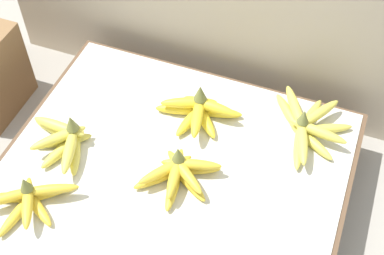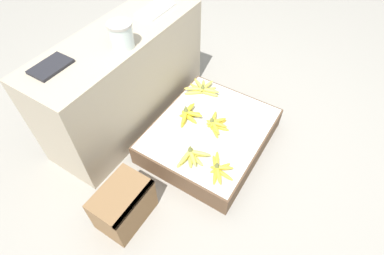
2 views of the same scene
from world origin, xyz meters
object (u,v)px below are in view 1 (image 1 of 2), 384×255
(banana_bunch_front_left, at_px, (28,199))
(banana_bunch_middle_left, at_px, (64,140))
(banana_bunch_middle_midleft, at_px, (179,173))
(banana_bunch_back_midright, at_px, (307,126))
(banana_bunch_back_midleft, at_px, (199,110))

(banana_bunch_front_left, height_order, banana_bunch_middle_left, banana_bunch_middle_left)
(banana_bunch_middle_midleft, distance_m, banana_bunch_back_midright, 0.39)
(banana_bunch_middle_left, distance_m, banana_bunch_back_midright, 0.68)
(banana_bunch_front_left, xyz_separation_m, banana_bunch_back_midright, (0.60, 0.48, 0.00))
(banana_bunch_front_left, xyz_separation_m, banana_bunch_back_midleft, (0.30, 0.43, 0.01))
(banana_bunch_front_left, xyz_separation_m, banana_bunch_middle_left, (-0.01, 0.20, 0.00))
(banana_bunch_middle_left, height_order, banana_bunch_back_midright, banana_bunch_middle_left)
(banana_bunch_back_midleft, distance_m, banana_bunch_back_midright, 0.31)
(banana_bunch_back_midleft, relative_size, banana_bunch_back_midright, 0.91)
(banana_bunch_front_left, xyz_separation_m, banana_bunch_middle_midleft, (0.33, 0.21, 0.00))
(banana_bunch_middle_midleft, bearing_deg, banana_bunch_back_midleft, 96.61)
(banana_bunch_middle_left, bearing_deg, banana_bunch_middle_midleft, 1.59)
(banana_bunch_back_midleft, height_order, banana_bunch_back_midright, banana_bunch_back_midleft)
(banana_bunch_back_midleft, bearing_deg, banana_bunch_back_midright, 10.35)
(banana_bunch_middle_midleft, distance_m, banana_bunch_back_midleft, 0.22)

